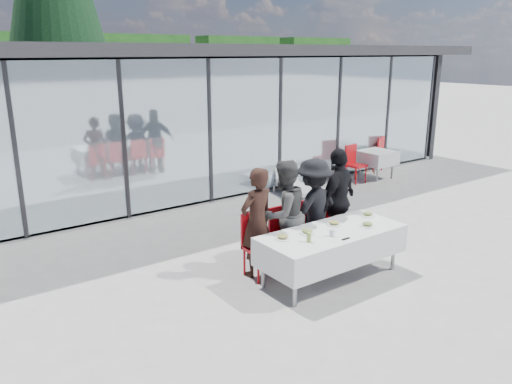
# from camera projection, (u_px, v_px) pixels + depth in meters

# --- Properties ---
(ground) EXTENTS (90.00, 90.00, 0.00)m
(ground) POSITION_uv_depth(u_px,v_px,m) (290.00, 278.00, 7.52)
(ground) COLOR #9B9893
(ground) RESTS_ON ground
(pavilion) EXTENTS (14.80, 8.80, 3.44)m
(pavilion) POSITION_uv_depth(u_px,v_px,m) (164.00, 92.00, 14.42)
(pavilion) COLOR gray
(pavilion) RESTS_ON ground
(dining_table) EXTENTS (2.26, 0.96, 0.75)m
(dining_table) POSITION_uv_depth(u_px,v_px,m) (332.00, 245.00, 7.38)
(dining_table) COLOR silver
(dining_table) RESTS_ON ground
(diner_a) EXTENTS (0.69, 0.69, 1.67)m
(diner_a) POSITION_uv_depth(u_px,v_px,m) (257.00, 222.00, 7.44)
(diner_a) COLOR black
(diner_a) RESTS_ON ground
(diner_chair_a) EXTENTS (0.44, 0.44, 0.97)m
(diner_chair_a) POSITION_uv_depth(u_px,v_px,m) (258.00, 241.00, 7.51)
(diner_chair_a) COLOR #BA0C12
(diner_chair_a) RESTS_ON ground
(diner_b) EXTENTS (0.90, 0.90, 1.71)m
(diner_b) POSITION_uv_depth(u_px,v_px,m) (284.00, 215.00, 7.73)
(diner_b) COLOR #444444
(diner_b) RESTS_ON ground
(diner_chair_b) EXTENTS (0.44, 0.44, 0.97)m
(diner_chair_b) POSITION_uv_depth(u_px,v_px,m) (284.00, 234.00, 7.80)
(diner_chair_b) COLOR #BA0C12
(diner_chair_b) RESTS_ON ground
(diner_c) EXTENTS (1.19, 1.19, 1.67)m
(diner_c) POSITION_uv_depth(u_px,v_px,m) (313.00, 209.00, 8.08)
(diner_c) COLOR black
(diner_c) RESTS_ON ground
(diner_chair_c) EXTENTS (0.44, 0.44, 0.97)m
(diner_chair_c) POSITION_uv_depth(u_px,v_px,m) (313.00, 226.00, 8.15)
(diner_chair_c) COLOR #BA0C12
(diner_chair_c) RESTS_ON ground
(diner_d) EXTENTS (1.31, 1.31, 1.77)m
(diner_d) POSITION_uv_depth(u_px,v_px,m) (338.00, 200.00, 8.38)
(diner_d) COLOR black
(diner_d) RESTS_ON ground
(diner_chair_d) EXTENTS (0.44, 0.44, 0.97)m
(diner_chair_d) POSITION_uv_depth(u_px,v_px,m) (338.00, 220.00, 8.46)
(diner_chair_d) COLOR #BA0C12
(diner_chair_d) RESTS_ON ground
(plate_a) EXTENTS (0.23, 0.23, 0.07)m
(plate_a) POSITION_uv_depth(u_px,v_px,m) (283.00, 237.00, 7.01)
(plate_a) COLOR white
(plate_a) RESTS_ON dining_table
(plate_b) EXTENTS (0.23, 0.23, 0.07)m
(plate_b) POSITION_uv_depth(u_px,v_px,m) (307.00, 232.00, 7.22)
(plate_b) COLOR white
(plate_b) RESTS_ON dining_table
(plate_c) EXTENTS (0.23, 0.23, 0.07)m
(plate_c) POSITION_uv_depth(u_px,v_px,m) (334.00, 223.00, 7.57)
(plate_c) COLOR white
(plate_c) RESTS_ON dining_table
(plate_d) EXTENTS (0.23, 0.23, 0.07)m
(plate_d) POSITION_uv_depth(u_px,v_px,m) (368.00, 214.00, 8.00)
(plate_d) COLOR white
(plate_d) RESTS_ON dining_table
(plate_extra) EXTENTS (0.23, 0.23, 0.07)m
(plate_extra) POSITION_uv_depth(u_px,v_px,m) (367.00, 224.00, 7.53)
(plate_extra) COLOR white
(plate_extra) RESTS_ON dining_table
(juice_bottle) EXTENTS (0.06, 0.06, 0.14)m
(juice_bottle) POSITION_uv_depth(u_px,v_px,m) (309.00, 237.00, 6.89)
(juice_bottle) COLOR #8EB34A
(juice_bottle) RESTS_ON dining_table
(drinking_glasses) EXTENTS (0.07, 0.07, 0.10)m
(drinking_glasses) POSITION_uv_depth(u_px,v_px,m) (332.00, 233.00, 7.11)
(drinking_glasses) COLOR silver
(drinking_glasses) RESTS_ON dining_table
(folded_eyeglasses) EXTENTS (0.14, 0.03, 0.01)m
(folded_eyeglasses) POSITION_uv_depth(u_px,v_px,m) (346.00, 239.00, 7.01)
(folded_eyeglasses) COLOR black
(folded_eyeglasses) RESTS_ON dining_table
(spare_table_right) EXTENTS (0.86, 0.86, 0.74)m
(spare_table_right) POSITION_uv_depth(u_px,v_px,m) (377.00, 158.00, 13.32)
(spare_table_right) COLOR silver
(spare_table_right) RESTS_ON ground
(spare_chair_a) EXTENTS (0.48, 0.48, 0.97)m
(spare_chair_a) POSITION_uv_depth(u_px,v_px,m) (354.00, 162.00, 12.91)
(spare_chair_a) COLOR #BA0C12
(spare_chair_a) RESTS_ON ground
(spare_chair_b) EXTENTS (0.56, 0.56, 0.97)m
(spare_chair_b) POSITION_uv_depth(u_px,v_px,m) (377.00, 152.00, 14.16)
(spare_chair_b) COLOR #BA0C12
(spare_chair_b) RESTS_ON ground
(lounger) EXTENTS (0.85, 1.42, 0.72)m
(lounger) POSITION_uv_depth(u_px,v_px,m) (293.00, 183.00, 11.94)
(lounger) COLOR silver
(lounger) RESTS_ON ground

